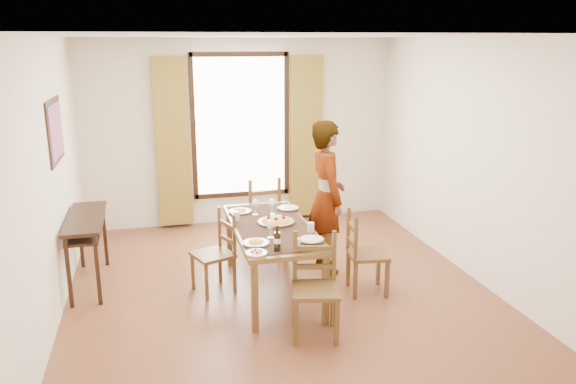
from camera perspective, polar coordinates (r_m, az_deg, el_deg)
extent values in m
plane|color=brown|center=(6.32, -0.97, -9.70)|extent=(5.00, 5.00, 0.00)
cube|color=silver|center=(8.30, -4.88, 6.04)|extent=(4.50, 0.10, 2.70)
cube|color=silver|center=(3.59, 7.91, -6.35)|extent=(4.50, 0.10, 2.70)
cube|color=silver|center=(5.83, -23.13, 0.96)|extent=(0.10, 5.00, 2.70)
cube|color=silver|center=(6.74, 18.01, 3.22)|extent=(0.10, 5.00, 2.70)
cube|color=white|center=(5.74, -1.09, 15.78)|extent=(4.50, 5.00, 0.04)
cube|color=white|center=(8.25, -4.86, 6.69)|extent=(1.30, 0.04, 2.00)
cube|color=olive|center=(8.13, -11.61, 4.89)|extent=(0.48, 0.10, 2.40)
cube|color=olive|center=(8.43, 1.85, 5.55)|extent=(0.48, 0.10, 2.40)
cube|color=black|center=(6.34, -22.58, 5.77)|extent=(0.02, 0.86, 0.66)
cube|color=red|center=(6.34, -22.50, 5.77)|extent=(0.01, 0.76, 0.56)
cube|color=black|center=(6.52, -19.92, -2.52)|extent=(0.38, 1.20, 0.04)
cube|color=black|center=(6.56, -19.83, -3.52)|extent=(0.34, 1.10, 0.03)
cube|color=black|center=(6.16, -21.38, -7.66)|extent=(0.04, 0.04, 0.76)
cube|color=black|center=(7.18, -20.33, -4.33)|extent=(0.04, 0.04, 0.76)
cube|color=black|center=(6.12, -18.77, -7.54)|extent=(0.04, 0.04, 0.76)
cube|color=black|center=(7.15, -18.10, -4.20)|extent=(0.04, 0.04, 0.76)
cube|color=brown|center=(5.98, -1.66, -3.70)|extent=(0.81, 1.79, 0.05)
cube|color=black|center=(5.97, -1.66, -3.44)|extent=(0.75, 1.65, 0.01)
cube|color=brown|center=(5.30, -3.40, -10.67)|extent=(0.06, 0.06, 0.70)
cube|color=brown|center=(6.83, -5.97, -4.68)|extent=(0.06, 0.06, 0.70)
cube|color=brown|center=(5.45, 3.86, -9.91)|extent=(0.06, 0.06, 0.70)
cube|color=brown|center=(6.95, -0.30, -4.24)|extent=(0.06, 0.06, 0.70)
cube|color=brown|center=(6.14, -7.65, -6.34)|extent=(0.51, 0.51, 0.04)
cube|color=brown|center=(6.30, -9.66, -7.94)|extent=(0.04, 0.04, 0.42)
cube|color=brown|center=(6.43, -6.92, -7.32)|extent=(0.04, 0.04, 0.42)
cube|color=brown|center=(6.02, -8.28, -9.01)|extent=(0.04, 0.04, 0.42)
cube|color=brown|center=(6.16, -5.45, -8.33)|extent=(0.04, 0.04, 0.42)
cube|color=brown|center=(6.28, -6.97, -3.56)|extent=(0.03, 0.03, 0.47)
cube|color=brown|center=(6.00, -5.48, -4.42)|extent=(0.03, 0.03, 0.47)
cube|color=brown|center=(6.17, -6.22, -4.80)|extent=(0.14, 0.32, 0.05)
cube|color=brown|center=(6.12, -6.26, -3.32)|extent=(0.14, 0.32, 0.05)
cube|color=brown|center=(7.29, -2.79, -2.30)|extent=(0.48, 0.48, 0.04)
cube|color=brown|center=(7.59, -1.81, -3.45)|extent=(0.04, 0.04, 0.47)
cube|color=brown|center=(7.25, -0.91, -4.35)|extent=(0.04, 0.04, 0.47)
cube|color=brown|center=(7.49, -4.57, -3.75)|extent=(0.04, 0.04, 0.47)
cube|color=brown|center=(7.15, -3.79, -4.68)|extent=(0.04, 0.04, 0.47)
cube|color=brown|center=(7.09, -0.90, -0.58)|extent=(0.04, 0.04, 0.52)
cube|color=brown|center=(6.99, -3.84, -0.86)|extent=(0.04, 0.04, 0.52)
cube|color=brown|center=(7.07, -2.35, -1.54)|extent=(0.38, 0.06, 0.05)
cube|color=brown|center=(7.01, -2.36, -0.06)|extent=(0.38, 0.06, 0.05)
cube|color=brown|center=(5.20, 2.80, -9.95)|extent=(0.51, 0.51, 0.04)
cube|color=brown|center=(5.13, 0.81, -13.14)|extent=(0.04, 0.04, 0.45)
cube|color=brown|center=(5.45, 0.70, -11.33)|extent=(0.04, 0.04, 0.45)
cube|color=brown|center=(5.15, 4.97, -13.07)|extent=(0.04, 0.04, 0.45)
cube|color=brown|center=(5.47, 4.59, -11.27)|extent=(0.04, 0.04, 0.45)
cube|color=brown|center=(5.26, 0.72, -6.59)|extent=(0.04, 0.04, 0.51)
cube|color=brown|center=(5.28, 4.69, -6.55)|extent=(0.04, 0.04, 0.51)
cube|color=brown|center=(5.31, 2.69, -7.59)|extent=(0.36, 0.11, 0.05)
cube|color=brown|center=(5.24, 2.72, -5.75)|extent=(0.36, 0.11, 0.05)
cube|color=brown|center=(6.13, 8.12, -6.32)|extent=(0.45, 0.45, 0.04)
cube|color=brown|center=(6.10, 10.03, -8.69)|extent=(0.04, 0.04, 0.43)
cube|color=brown|center=(6.02, 6.84, -8.91)|extent=(0.04, 0.04, 0.43)
cube|color=brown|center=(6.40, 9.16, -7.46)|extent=(0.04, 0.04, 0.43)
cube|color=brown|center=(6.32, 6.13, -7.65)|extent=(0.04, 0.04, 0.43)
cube|color=brown|center=(5.84, 6.89, -4.84)|extent=(0.03, 0.03, 0.48)
cube|color=brown|center=(6.16, 6.16, -3.76)|extent=(0.03, 0.03, 0.48)
cube|color=brown|center=(6.03, 6.49, -5.14)|extent=(0.07, 0.34, 0.05)
cube|color=brown|center=(5.98, 6.54, -3.60)|extent=(0.07, 0.34, 0.05)
imported|color=gray|center=(6.54, 3.94, -0.51)|extent=(0.66, 0.43, 1.79)
cylinder|color=silver|center=(5.76, 2.33, -3.60)|extent=(0.07, 0.07, 0.10)
cylinder|color=silver|center=(6.15, -5.28, -2.44)|extent=(0.07, 0.07, 0.10)
cylinder|color=silver|center=(5.31, 0.92, -5.27)|extent=(0.07, 0.07, 0.10)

